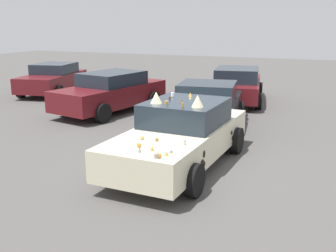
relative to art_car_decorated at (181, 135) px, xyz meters
The scene contains 6 objects.
ground_plane 0.72m from the art_car_decorated, behind, with size 60.00×60.00×0.00m, color #514F4C.
art_car_decorated is the anchor object (origin of this frame).
parked_sedan_far_right 11.07m from the art_car_decorated, 53.45° to the left, with size 4.22×2.58×1.36m.
parked_sedan_near_right 7.93m from the art_car_decorated, ahead, with size 4.66×2.60×1.42m.
parked_sedan_far_left 6.12m from the art_car_decorated, 45.99° to the left, with size 4.74×2.62×1.44m.
parked_sedan_near_left 3.43m from the art_car_decorated, ahead, with size 4.30×2.50×1.43m.
Camera 1 is at (-8.03, -3.15, 3.15)m, focal length 42.82 mm.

